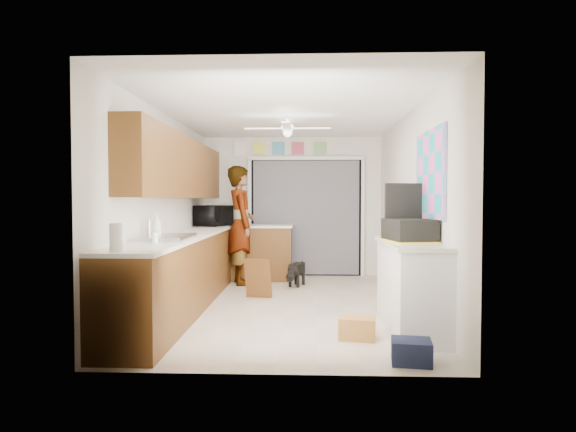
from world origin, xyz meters
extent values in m
plane|color=#BFAD9A|center=(0.00, 0.00, 0.00)|extent=(5.00, 5.00, 0.00)
plane|color=white|center=(0.00, 0.00, 2.50)|extent=(5.00, 5.00, 0.00)
plane|color=silver|center=(0.00, 2.50, 1.25)|extent=(3.20, 0.00, 3.20)
plane|color=silver|center=(0.00, -2.50, 1.25)|extent=(3.20, 0.00, 3.20)
plane|color=silver|center=(-1.60, 0.00, 1.25)|extent=(0.00, 5.00, 5.00)
plane|color=silver|center=(1.60, 0.00, 1.25)|extent=(0.00, 5.00, 5.00)
cube|color=brown|center=(-1.30, 0.00, 0.45)|extent=(0.60, 4.80, 0.90)
cube|color=white|center=(-1.29, 0.00, 0.92)|extent=(0.62, 4.80, 0.04)
cube|color=brown|center=(-1.44, 0.20, 1.80)|extent=(0.32, 4.00, 0.80)
cube|color=silver|center=(-1.29, -1.00, 0.95)|extent=(0.50, 0.76, 0.06)
cylinder|color=silver|center=(-1.48, -1.00, 1.05)|extent=(0.03, 0.03, 0.22)
cube|color=brown|center=(-0.50, 2.00, 0.45)|extent=(1.00, 0.60, 0.90)
cube|color=white|center=(-0.50, 2.00, 0.92)|extent=(1.04, 0.64, 0.04)
cube|color=black|center=(0.25, 2.47, 1.05)|extent=(2.00, 0.06, 2.10)
cube|color=slate|center=(0.25, 2.43, 1.05)|extent=(1.90, 0.03, 2.05)
cube|color=white|center=(-0.77, 2.44, 1.05)|extent=(0.06, 0.04, 2.10)
cube|color=white|center=(1.27, 2.44, 1.05)|extent=(0.06, 0.04, 2.10)
cube|color=white|center=(0.25, 2.44, 2.12)|extent=(2.10, 0.04, 0.06)
cube|color=#E9E44D|center=(-0.60, 2.47, 2.30)|extent=(0.22, 0.02, 0.22)
cube|color=#4697BB|center=(-0.25, 2.47, 2.30)|extent=(0.22, 0.02, 0.22)
cube|color=#BF4761|center=(0.10, 2.47, 2.30)|extent=(0.22, 0.02, 0.22)
cube|color=#6FAF64|center=(0.50, 2.47, 2.30)|extent=(0.22, 0.02, 0.22)
cube|color=silver|center=(0.90, 2.47, 2.30)|extent=(0.22, 0.02, 0.22)
cube|color=silver|center=(-0.95, 2.47, 2.30)|extent=(0.22, 0.02, 0.26)
cube|color=white|center=(1.35, -1.20, 0.45)|extent=(0.50, 1.40, 0.90)
cube|color=white|center=(1.34, -1.20, 0.92)|extent=(0.54, 1.44, 0.04)
cube|color=#FF5DBD|center=(1.58, -1.00, 1.65)|extent=(0.03, 1.15, 0.95)
cube|color=white|center=(0.00, 0.20, 2.32)|extent=(1.14, 1.14, 0.24)
imported|color=black|center=(-1.28, 1.67, 1.11)|extent=(0.59, 0.72, 0.34)
imported|color=silver|center=(-1.44, -0.85, 1.08)|extent=(0.13, 0.13, 0.28)
cylinder|color=silver|center=(-1.28, -1.45, 0.99)|extent=(0.09, 0.09, 0.11)
cylinder|color=white|center=(-1.37, -2.22, 1.06)|extent=(0.12, 0.12, 0.24)
cube|color=black|center=(1.32, -1.20, 1.06)|extent=(0.51, 0.62, 0.24)
cube|color=yellow|center=(1.32, -1.20, 0.95)|extent=(0.54, 0.65, 0.02)
cube|color=black|center=(1.32, -0.91, 1.31)|extent=(0.42, 0.11, 0.50)
cube|color=#A16E32|center=(0.76, -1.50, 0.11)|extent=(0.39, 0.32, 0.22)
cube|color=#161D38|center=(1.14, -2.20, 0.10)|extent=(0.36, 0.32, 0.20)
cube|color=brown|center=(-0.42, 0.41, 0.28)|extent=(0.39, 0.22, 0.55)
imported|color=white|center=(-0.82, 1.55, 0.96)|extent=(0.65, 0.80, 1.92)
cube|color=black|center=(0.11, 1.38, 0.20)|extent=(0.38, 0.56, 0.41)
camera|label=1|loc=(0.25, -6.23, 1.38)|focal=30.00mm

